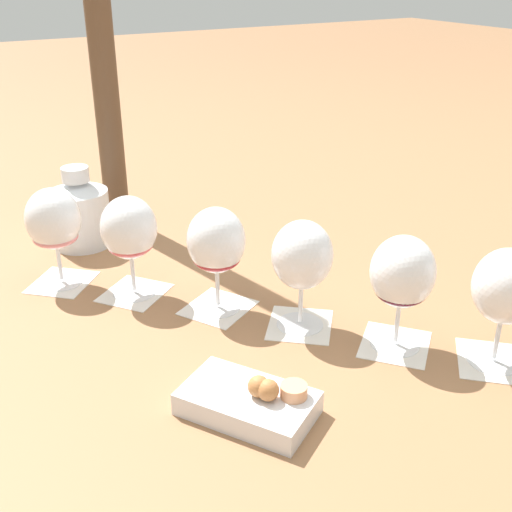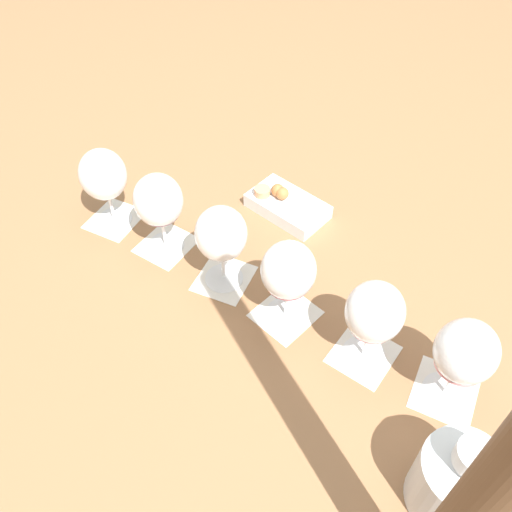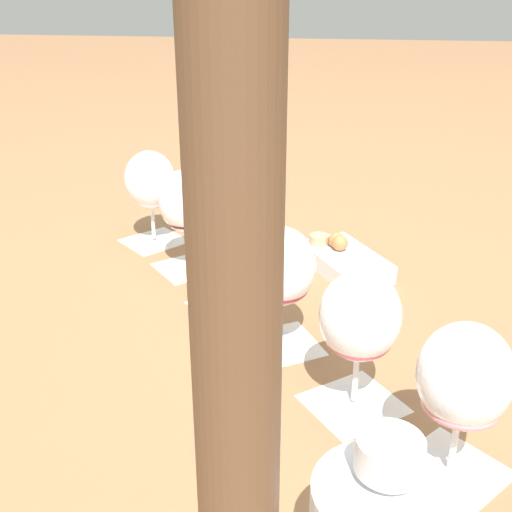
{
  "view_description": "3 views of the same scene",
  "coord_description": "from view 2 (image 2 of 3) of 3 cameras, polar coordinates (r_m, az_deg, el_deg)",
  "views": [
    {
      "loc": [
        -0.45,
        -0.78,
        0.54
      ],
      "look_at": [
        0.0,
        0.0,
        0.11
      ],
      "focal_mm": 45.0,
      "sensor_mm": 36.0,
      "label": 1
    },
    {
      "loc": [
        0.18,
        0.61,
        0.81
      ],
      "look_at": [
        0.0,
        0.0,
        0.11
      ],
      "focal_mm": 38.0,
      "sensor_mm": 36.0,
      "label": 2
    },
    {
      "loc": [
        -0.1,
        0.82,
        0.49
      ],
      "look_at": [
        0.0,
        0.0,
        0.11
      ],
      "focal_mm": 45.0,
      "sensor_mm": 36.0,
      "label": 3
    }
  ],
  "objects": [
    {
      "name": "tasting_card_1",
      "position": [
        0.97,
        11.24,
        -10.09
      ],
      "size": [
        0.15,
        0.14,
        0.0
      ],
      "color": "silver",
      "rests_on": "ground_plane"
    },
    {
      "name": "tasting_card_0",
      "position": [
        0.97,
        19.25,
        -13.35
      ],
      "size": [
        0.15,
        0.15,
        0.0
      ],
      "color": "silver",
      "rests_on": "ground_plane"
    },
    {
      "name": "wine_glass_5",
      "position": [
        1.13,
        -15.74,
        7.93
      ],
      "size": [
        0.09,
        0.09,
        0.18
      ],
      "color": "white",
      "rests_on": "tasting_card_5"
    },
    {
      "name": "ground_plane",
      "position": [
        1.03,
        0.01,
        -4.11
      ],
      "size": [
        8.0,
        8.0,
        0.0
      ],
      "primitive_type": "plane",
      "color": "#936642"
    },
    {
      "name": "tasting_card_4",
      "position": [
        1.13,
        -9.43,
        1.17
      ],
      "size": [
        0.15,
        0.14,
        0.0
      ],
      "color": "silver",
      "rests_on": "ground_plane"
    },
    {
      "name": "ceramic_vase",
      "position": [
        0.83,
        20.53,
        -21.23
      ],
      "size": [
        0.12,
        0.12,
        0.16
      ],
      "color": "silver",
      "rests_on": "ground_plane"
    },
    {
      "name": "wine_glass_2",
      "position": [
        0.91,
        3.42,
        -1.84
      ],
      "size": [
        0.09,
        0.09,
        0.18
      ],
      "color": "white",
      "rests_on": "tasting_card_2"
    },
    {
      "name": "tasting_card_5",
      "position": [
        1.21,
        -14.64,
        3.76
      ],
      "size": [
        0.15,
        0.15,
        0.0
      ],
      "color": "silver",
      "rests_on": "ground_plane"
    },
    {
      "name": "wine_glass_4",
      "position": [
        1.05,
        -10.19,
        5.48
      ],
      "size": [
        0.09,
        0.09,
        0.18
      ],
      "color": "white",
      "rests_on": "tasting_card_4"
    },
    {
      "name": "wine_glass_1",
      "position": [
        0.88,
        12.32,
        -6.08
      ],
      "size": [
        0.09,
        0.09,
        0.18
      ],
      "color": "white",
      "rests_on": "tasting_card_1"
    },
    {
      "name": "snack_dish",
      "position": [
        1.18,
        3.2,
        5.42
      ],
      "size": [
        0.17,
        0.2,
        0.06
      ],
      "color": "silver",
      "rests_on": "ground_plane"
    },
    {
      "name": "wine_glass_3",
      "position": [
        0.97,
        -3.68,
        2.01
      ],
      "size": [
        0.09,
        0.09,
        0.18
      ],
      "color": "white",
      "rests_on": "tasting_card_3"
    },
    {
      "name": "tasting_card_3",
      "position": [
        1.06,
        -3.38,
        -2.34
      ],
      "size": [
        0.14,
        0.15,
        0.0
      ],
      "color": "silver",
      "rests_on": "ground_plane"
    },
    {
      "name": "tasting_card_2",
      "position": [
        1.0,
        3.13,
        -6.09
      ],
      "size": [
        0.14,
        0.14,
        0.0
      ],
      "color": "silver",
      "rests_on": "ground_plane"
    },
    {
      "name": "wine_glass_0",
      "position": [
        0.87,
        21.12,
        -9.62
      ],
      "size": [
        0.09,
        0.09,
        0.18
      ],
      "color": "white",
      "rests_on": "tasting_card_0"
    }
  ]
}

